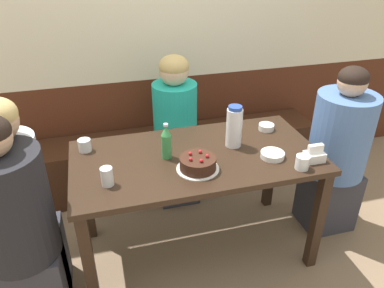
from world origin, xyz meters
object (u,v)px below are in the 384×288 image
(soju_bottle, at_px, (166,142))
(glass_shot_small, at_px, (302,162))
(bench_seat, at_px, (169,158))
(bowl_soup_white, at_px, (272,155))
(person_teal_shirt, at_px, (176,134))
(person_dark_striped, at_px, (337,153))
(napkin_holder, at_px, (314,155))
(person_pale_blue_shirt, at_px, (22,213))
(water_pitcher, at_px, (234,127))
(glass_water_tall, at_px, (107,177))
(person_grey_tee, at_px, (18,229))
(glass_tumbler_short, at_px, (85,145))
(bowl_rice_small, at_px, (266,127))
(birthday_cake, at_px, (198,164))

(soju_bottle, height_order, glass_shot_small, soju_bottle)
(bench_seat, relative_size, bowl_soup_white, 17.96)
(person_teal_shirt, xyz_separation_m, person_dark_striped, (0.97, -0.62, 0.03))
(napkin_holder, relative_size, person_pale_blue_shirt, 0.09)
(water_pitcher, height_order, glass_shot_small, water_pitcher)
(person_dark_striped, bearing_deg, glass_water_tall, 6.60)
(glass_shot_small, xyz_separation_m, person_grey_tee, (-1.51, 0.07, -0.18))
(napkin_holder, xyz_separation_m, glass_tumbler_short, (-1.26, 0.47, -0.00))
(water_pitcher, height_order, person_teal_shirt, person_teal_shirt)
(glass_water_tall, bearing_deg, soju_bottle, 27.63)
(person_pale_blue_shirt, bearing_deg, person_dark_striped, 2.63)
(bowl_soup_white, bearing_deg, bowl_rice_small, 70.49)
(bowl_rice_small, distance_m, person_dark_striped, 0.51)
(bench_seat, height_order, glass_shot_small, glass_shot_small)
(glass_water_tall, distance_m, person_pale_blue_shirt, 0.51)
(bench_seat, relative_size, person_dark_striped, 2.08)
(bowl_soup_white, xyz_separation_m, bowl_rice_small, (0.12, 0.33, 0.00))
(napkin_holder, relative_size, glass_tumbler_short, 1.44)
(bowl_soup_white, relative_size, bowl_rice_small, 1.36)
(soju_bottle, distance_m, napkin_holder, 0.85)
(bench_seat, xyz_separation_m, soju_bottle, (-0.17, -0.81, 0.62))
(person_dark_striped, bearing_deg, bowl_soup_white, 14.95)
(person_dark_striped, bearing_deg, bowl_rice_small, -21.98)
(bowl_rice_small, height_order, person_teal_shirt, person_teal_shirt)
(bench_seat, bearing_deg, person_grey_tee, -133.10)
(napkin_holder, distance_m, person_teal_shirt, 1.09)
(bench_seat, distance_m, person_teal_shirt, 0.39)
(napkin_holder, distance_m, bowl_rice_small, 0.44)
(bench_seat, relative_size, napkin_holder, 22.59)
(bowl_rice_small, xyz_separation_m, person_teal_shirt, (-0.52, 0.44, -0.20))
(birthday_cake, xyz_separation_m, person_grey_tee, (-0.95, -0.08, -0.18))
(birthday_cake, height_order, person_grey_tee, person_grey_tee)
(water_pitcher, distance_m, bowl_rice_small, 0.34)
(person_grey_tee, bearing_deg, glass_water_tall, 7.50)
(soju_bottle, bearing_deg, bowl_soup_white, -15.21)
(glass_tumbler_short, bearing_deg, bowl_rice_small, -1.71)
(glass_shot_small, relative_size, person_teal_shirt, 0.07)
(bench_seat, bearing_deg, glass_tumbler_short, -136.22)
(napkin_holder, distance_m, person_grey_tee, 1.62)
(soju_bottle, height_order, bowl_rice_small, soju_bottle)
(glass_water_tall, bearing_deg, birthday_cake, 1.85)
(bench_seat, bearing_deg, person_dark_striped, -39.69)
(glass_shot_small, distance_m, person_grey_tee, 1.52)
(napkin_holder, bearing_deg, soju_bottle, 162.09)
(birthday_cake, height_order, napkin_holder, napkin_holder)
(glass_shot_small, bearing_deg, person_teal_shirt, 118.66)
(glass_tumbler_short, relative_size, person_dark_striped, 0.06)
(bench_seat, distance_m, person_pale_blue_shirt, 1.39)
(glass_tumbler_short, bearing_deg, person_dark_striped, -7.63)
(bench_seat, distance_m, glass_shot_small, 1.36)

